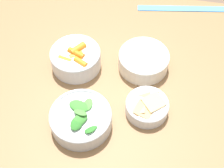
{
  "coord_description": "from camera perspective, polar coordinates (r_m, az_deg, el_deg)",
  "views": [
    {
      "loc": [
        0.04,
        -0.56,
        1.54
      ],
      "look_at": [
        -0.06,
        -0.03,
        0.8
      ],
      "focal_mm": 50.0,
      "sensor_mm": 36.0,
      "label": 1
    }
  ],
  "objects": [
    {
      "name": "bowl_beans_hotdog",
      "position": [
        0.98,
        5.81,
        4.26
      ],
      "size": [
        0.16,
        0.16,
        0.06
      ],
      "color": "silver",
      "rests_on": "dining_table"
    },
    {
      "name": "bowl_greens",
      "position": [
        0.86,
        -5.68,
        -6.28
      ],
      "size": [
        0.17,
        0.17,
        0.08
      ],
      "color": "silver",
      "rests_on": "dining_table"
    },
    {
      "name": "bowl_cookies",
      "position": [
        0.89,
        6.33,
        -4.1
      ],
      "size": [
        0.12,
        0.12,
        0.05
      ],
      "color": "silver",
      "rests_on": "dining_table"
    },
    {
      "name": "bowl_carrots",
      "position": [
        0.98,
        -6.64,
        4.74
      ],
      "size": [
        0.16,
        0.16,
        0.07
      ],
      "color": "silver",
      "rests_on": "dining_table"
    },
    {
      "name": "ruler",
      "position": [
        1.22,
        12.88,
        13.28
      ],
      "size": [
        0.34,
        0.08,
        0.0
      ],
      "color": "#4C99E0",
      "rests_on": "dining_table"
    },
    {
      "name": "dining_table",
      "position": [
        1.05,
        3.66,
        -4.0
      ],
      "size": [
        1.17,
        0.88,
        0.77
      ],
      "color": "olive",
      "rests_on": "ground_plane"
    }
  ]
}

